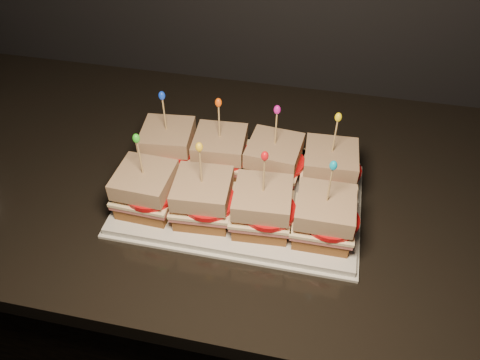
# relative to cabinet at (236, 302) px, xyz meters

# --- Properties ---
(cabinet) EXTENTS (2.46, 0.68, 0.87)m
(cabinet) POSITION_rel_cabinet_xyz_m (0.00, 0.00, 0.00)
(cabinet) COLOR black
(cabinet) RESTS_ON ground
(granite_slab) EXTENTS (2.50, 0.72, 0.04)m
(granite_slab) POSITION_rel_cabinet_xyz_m (0.00, 0.00, 0.45)
(granite_slab) COLOR black
(granite_slab) RESTS_ON cabinet
(platter) EXTENTS (0.44, 0.27, 0.02)m
(platter) POSITION_rel_cabinet_xyz_m (0.03, -0.07, 0.48)
(platter) COLOR silver
(platter) RESTS_ON granite_slab
(platter_rim) EXTENTS (0.45, 0.28, 0.01)m
(platter_rim) POSITION_rel_cabinet_xyz_m (0.03, -0.07, 0.47)
(platter_rim) COLOR silver
(platter_rim) RESTS_ON granite_slab
(sandwich_0_bread_bot) EXTENTS (0.10, 0.10, 0.03)m
(sandwich_0_bread_bot) POSITION_rel_cabinet_xyz_m (-0.13, -0.01, 0.50)
(sandwich_0_bread_bot) COLOR brown
(sandwich_0_bread_bot) RESTS_ON platter
(sandwich_0_ham) EXTENTS (0.11, 0.11, 0.01)m
(sandwich_0_ham) POSITION_rel_cabinet_xyz_m (-0.13, -0.01, 0.52)
(sandwich_0_ham) COLOR #B54F4E
(sandwich_0_ham) RESTS_ON sandwich_0_bread_bot
(sandwich_0_cheese) EXTENTS (0.11, 0.11, 0.01)m
(sandwich_0_cheese) POSITION_rel_cabinet_xyz_m (-0.13, -0.01, 0.53)
(sandwich_0_cheese) COLOR #FEE9B0
(sandwich_0_cheese) RESTS_ON sandwich_0_ham
(sandwich_0_tomato) EXTENTS (0.09, 0.09, 0.01)m
(sandwich_0_tomato) POSITION_rel_cabinet_xyz_m (-0.12, -0.01, 0.53)
(sandwich_0_tomato) COLOR red
(sandwich_0_tomato) RESTS_ON sandwich_0_cheese
(sandwich_0_bread_top) EXTENTS (0.10, 0.10, 0.03)m
(sandwich_0_bread_top) POSITION_rel_cabinet_xyz_m (-0.13, -0.01, 0.55)
(sandwich_0_bread_top) COLOR #5C2D11
(sandwich_0_bread_top) RESTS_ON sandwich_0_tomato
(sandwich_0_pick) EXTENTS (0.00, 0.00, 0.09)m
(sandwich_0_pick) POSITION_rel_cabinet_xyz_m (-0.13, -0.01, 0.60)
(sandwich_0_pick) COLOR tan
(sandwich_0_pick) RESTS_ON sandwich_0_bread_top
(sandwich_0_frill) EXTENTS (0.01, 0.01, 0.02)m
(sandwich_0_frill) POSITION_rel_cabinet_xyz_m (-0.13, -0.01, 0.65)
(sandwich_0_frill) COLOR blue
(sandwich_0_frill) RESTS_ON sandwich_0_pick
(sandwich_1_bread_bot) EXTENTS (0.10, 0.10, 0.03)m
(sandwich_1_bread_bot) POSITION_rel_cabinet_xyz_m (-0.03, -0.01, 0.50)
(sandwich_1_bread_bot) COLOR brown
(sandwich_1_bread_bot) RESTS_ON platter
(sandwich_1_ham) EXTENTS (0.11, 0.10, 0.01)m
(sandwich_1_ham) POSITION_rel_cabinet_xyz_m (-0.03, -0.01, 0.52)
(sandwich_1_ham) COLOR #B54F4E
(sandwich_1_ham) RESTS_ON sandwich_1_bread_bot
(sandwich_1_cheese) EXTENTS (0.11, 0.11, 0.01)m
(sandwich_1_cheese) POSITION_rel_cabinet_xyz_m (-0.03, -0.01, 0.53)
(sandwich_1_cheese) COLOR #FEE9B0
(sandwich_1_cheese) RESTS_ON sandwich_1_ham
(sandwich_1_tomato) EXTENTS (0.09, 0.09, 0.01)m
(sandwich_1_tomato) POSITION_rel_cabinet_xyz_m (-0.01, -0.01, 0.53)
(sandwich_1_tomato) COLOR red
(sandwich_1_tomato) RESTS_ON sandwich_1_cheese
(sandwich_1_bread_top) EXTENTS (0.10, 0.10, 0.03)m
(sandwich_1_bread_top) POSITION_rel_cabinet_xyz_m (-0.03, -0.01, 0.55)
(sandwich_1_bread_top) COLOR #5C2D11
(sandwich_1_bread_top) RESTS_ON sandwich_1_tomato
(sandwich_1_pick) EXTENTS (0.00, 0.00, 0.09)m
(sandwich_1_pick) POSITION_rel_cabinet_xyz_m (-0.03, -0.01, 0.60)
(sandwich_1_pick) COLOR tan
(sandwich_1_pick) RESTS_ON sandwich_1_bread_top
(sandwich_1_frill) EXTENTS (0.01, 0.01, 0.02)m
(sandwich_1_frill) POSITION_rel_cabinet_xyz_m (-0.03, -0.01, 0.65)
(sandwich_1_frill) COLOR #FE5108
(sandwich_1_frill) RESTS_ON sandwich_1_pick
(sandwich_2_bread_bot) EXTENTS (0.10, 0.10, 0.03)m
(sandwich_2_bread_bot) POSITION_rel_cabinet_xyz_m (0.08, -0.01, 0.50)
(sandwich_2_bread_bot) COLOR brown
(sandwich_2_bread_bot) RESTS_ON platter
(sandwich_2_ham) EXTENTS (0.11, 0.11, 0.01)m
(sandwich_2_ham) POSITION_rel_cabinet_xyz_m (0.08, -0.01, 0.52)
(sandwich_2_ham) COLOR #B54F4E
(sandwich_2_ham) RESTS_ON sandwich_2_bread_bot
(sandwich_2_cheese) EXTENTS (0.11, 0.11, 0.01)m
(sandwich_2_cheese) POSITION_rel_cabinet_xyz_m (0.08, -0.01, 0.53)
(sandwich_2_cheese) COLOR #FEE9B0
(sandwich_2_cheese) RESTS_ON sandwich_2_ham
(sandwich_2_tomato) EXTENTS (0.09, 0.09, 0.01)m
(sandwich_2_tomato) POSITION_rel_cabinet_xyz_m (0.09, -0.01, 0.53)
(sandwich_2_tomato) COLOR red
(sandwich_2_tomato) RESTS_ON sandwich_2_cheese
(sandwich_2_bread_top) EXTENTS (0.10, 0.10, 0.03)m
(sandwich_2_bread_top) POSITION_rel_cabinet_xyz_m (0.08, -0.01, 0.55)
(sandwich_2_bread_top) COLOR #5C2D11
(sandwich_2_bread_top) RESTS_ON sandwich_2_tomato
(sandwich_2_pick) EXTENTS (0.00, 0.00, 0.09)m
(sandwich_2_pick) POSITION_rel_cabinet_xyz_m (0.08, -0.01, 0.60)
(sandwich_2_pick) COLOR tan
(sandwich_2_pick) RESTS_ON sandwich_2_bread_top
(sandwich_2_frill) EXTENTS (0.01, 0.01, 0.02)m
(sandwich_2_frill) POSITION_rel_cabinet_xyz_m (0.08, -0.01, 0.65)
(sandwich_2_frill) COLOR #CD1495
(sandwich_2_frill) RESTS_ON sandwich_2_pick
(sandwich_3_bread_bot) EXTENTS (0.10, 0.10, 0.03)m
(sandwich_3_bread_bot) POSITION_rel_cabinet_xyz_m (0.18, -0.01, 0.50)
(sandwich_3_bread_bot) COLOR brown
(sandwich_3_bread_bot) RESTS_ON platter
(sandwich_3_ham) EXTENTS (0.11, 0.10, 0.01)m
(sandwich_3_ham) POSITION_rel_cabinet_xyz_m (0.18, -0.01, 0.52)
(sandwich_3_ham) COLOR #B54F4E
(sandwich_3_ham) RESTS_ON sandwich_3_bread_bot
(sandwich_3_cheese) EXTENTS (0.11, 0.10, 0.01)m
(sandwich_3_cheese) POSITION_rel_cabinet_xyz_m (0.18, -0.01, 0.53)
(sandwich_3_cheese) COLOR #FEE9B0
(sandwich_3_cheese) RESTS_ON sandwich_3_ham
(sandwich_3_tomato) EXTENTS (0.09, 0.09, 0.01)m
(sandwich_3_tomato) POSITION_rel_cabinet_xyz_m (0.19, -0.01, 0.53)
(sandwich_3_tomato) COLOR red
(sandwich_3_tomato) RESTS_ON sandwich_3_cheese
(sandwich_3_bread_top) EXTENTS (0.10, 0.10, 0.03)m
(sandwich_3_bread_top) POSITION_rel_cabinet_xyz_m (0.18, -0.01, 0.55)
(sandwich_3_bread_top) COLOR #5C2D11
(sandwich_3_bread_top) RESTS_ON sandwich_3_tomato
(sandwich_3_pick) EXTENTS (0.00, 0.00, 0.09)m
(sandwich_3_pick) POSITION_rel_cabinet_xyz_m (0.18, -0.01, 0.60)
(sandwich_3_pick) COLOR tan
(sandwich_3_pick) RESTS_ON sandwich_3_bread_top
(sandwich_3_frill) EXTENTS (0.01, 0.01, 0.02)m
(sandwich_3_frill) POSITION_rel_cabinet_xyz_m (0.18, -0.01, 0.65)
(sandwich_3_frill) COLOR yellow
(sandwich_3_frill) RESTS_ON sandwich_3_pick
(sandwich_4_bread_bot) EXTENTS (0.10, 0.10, 0.03)m
(sandwich_4_bread_bot) POSITION_rel_cabinet_xyz_m (-0.13, -0.13, 0.50)
(sandwich_4_bread_bot) COLOR brown
(sandwich_4_bread_bot) RESTS_ON platter
(sandwich_4_ham) EXTENTS (0.11, 0.10, 0.01)m
(sandwich_4_ham) POSITION_rel_cabinet_xyz_m (-0.13, -0.13, 0.52)
(sandwich_4_ham) COLOR #B54F4E
(sandwich_4_ham) RESTS_ON sandwich_4_bread_bot
(sandwich_4_cheese) EXTENTS (0.11, 0.10, 0.01)m
(sandwich_4_cheese) POSITION_rel_cabinet_xyz_m (-0.13, -0.13, 0.53)
(sandwich_4_cheese) COLOR #FEE9B0
(sandwich_4_cheese) RESTS_ON sandwich_4_ham
(sandwich_4_tomato) EXTENTS (0.09, 0.09, 0.01)m
(sandwich_4_tomato) POSITION_rel_cabinet_xyz_m (-0.12, -0.14, 0.53)
(sandwich_4_tomato) COLOR red
(sandwich_4_tomato) RESTS_ON sandwich_4_cheese
(sandwich_4_bread_top) EXTENTS (0.10, 0.10, 0.03)m
(sandwich_4_bread_top) POSITION_rel_cabinet_xyz_m (-0.13, -0.13, 0.55)
(sandwich_4_bread_top) COLOR #5C2D11
(sandwich_4_bread_top) RESTS_ON sandwich_4_tomato
(sandwich_4_pick) EXTENTS (0.00, 0.00, 0.09)m
(sandwich_4_pick) POSITION_rel_cabinet_xyz_m (-0.13, -0.13, 0.60)
(sandwich_4_pick) COLOR tan
(sandwich_4_pick) RESTS_ON sandwich_4_bread_top
(sandwich_4_frill) EXTENTS (0.01, 0.01, 0.02)m
(sandwich_4_frill) POSITION_rel_cabinet_xyz_m (-0.13, -0.13, 0.65)
(sandwich_4_frill) COLOR green
(sandwich_4_frill) RESTS_ON sandwich_4_pick
(sandwich_5_bread_bot) EXTENTS (0.10, 0.10, 0.03)m
(sandwich_5_bread_bot) POSITION_rel_cabinet_xyz_m (-0.03, -0.13, 0.50)
(sandwich_5_bread_bot) COLOR brown
(sandwich_5_bread_bot) RESTS_ON platter
(sandwich_5_ham) EXTENTS (0.11, 0.11, 0.01)m
(sandwich_5_ham) POSITION_rel_cabinet_xyz_m (-0.03, -0.13, 0.52)
(sandwich_5_ham) COLOR #B54F4E
(sandwich_5_ham) RESTS_ON sandwich_5_bread_bot
(sandwich_5_cheese) EXTENTS (0.11, 0.11, 0.01)m
(sandwich_5_cheese) POSITION_rel_cabinet_xyz_m (-0.03, -0.13, 0.53)
(sandwich_5_cheese) COLOR #FEE9B0
(sandwich_5_cheese) RESTS_ON sandwich_5_ham
(sandwich_5_tomato) EXTENTS (0.09, 0.09, 0.01)m
(sandwich_5_tomato) POSITION_rel_cabinet_xyz_m (-0.01, -0.14, 0.53)
(sandwich_5_tomato) COLOR red
(sandwich_5_tomato) RESTS_ON sandwich_5_cheese
(sandwich_5_bread_top) EXTENTS (0.10, 0.10, 0.03)m
(sandwich_5_bread_top) POSITION_rel_cabinet_xyz_m (-0.03, -0.13, 0.55)
(sandwich_5_bread_top) COLOR #5C2D11
(sandwich_5_bread_top) RESTS_ON sandwich_5_tomato
(sandwich_5_pick) EXTENTS (0.00, 0.00, 0.09)m
(sandwich_5_pick) POSITION_rel_cabinet_xyz_m (-0.03, -0.13, 0.60)
(sandwich_5_pick) COLOR tan
(sandwich_5_pick) RESTS_ON sandwich_5_bread_top
(sandwich_5_frill) EXTENTS (0.01, 0.01, 0.02)m
(sandwich_5_frill) POSITION_rel_cabinet_xyz_m (-0.03, -0.13, 0.65)
(sandwich_5_frill) COLOR yellow
(sandwich_5_frill) RESTS_ON sandwich_5_pick
(sandwich_6_bread_bot) EXTENTS (0.10, 0.10, 0.03)m
(sandwich_6_bread_bot) POSITION_rel_cabinet_xyz_m (0.08, -0.13, 0.50)
(sandwich_6_bread_bot) COLOR brown
(sandwich_6_bread_bot) RESTS_ON platter
(sandwich_6_ham) EXTENTS (0.11, 0.10, 0.01)m
(sandwich_6_ham) POSITION_rel_cabinet_xyz_m (0.08, -0.13, 0.52)
(sandwich_6_ham) COLOR #B54F4E
(sandwich_6_ham) RESTS_ON sandwich_6_bread_bot
(sandwich_6_cheese) EXTENTS (0.11, 0.11, 0.01)m
(sandwich_6_cheese) POSITION_rel_cabinet_xyz_m (0.08, -0.13, 0.53)
(sandwich_6_cheese) COLOR #FEE9B0
(sandwich_6_cheese) RESTS_ON sandwich_6_ham
(sandwich_6_tomato) EXTENTS (0.09, 0.09, 0.01)m
(sandwich_6_tomato) POSITION_rel_cabinet_xyz_m (0.09, -0.14, 0.53)
(sandwich_6_tomato) COLOR red
(sandwich_6_tomato) RESTS_ON sandwich_6_cheese
(sandwich_6_bread_top) EXTENTS (0.10, 0.10, 0.03)m
(sandwich_6_bread_top) POSITION_rel_cabinet_xyz_m (0.08, -0.13, 0.55)
(sandwich_6_bread_top) COLOR #5C2D11
(sandwich_6_bread_top) RESTS_ON sandwich_6_tomato
(sandwich_6_pick) EXTENTS (0.00, 0.00, 0.09)m
(sandwich_6_pick) POSITION_rel_cabinet_xyz_m (0.08, -0.13, 0.60)
(sandwich_6_pick) COLOR tan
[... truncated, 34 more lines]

